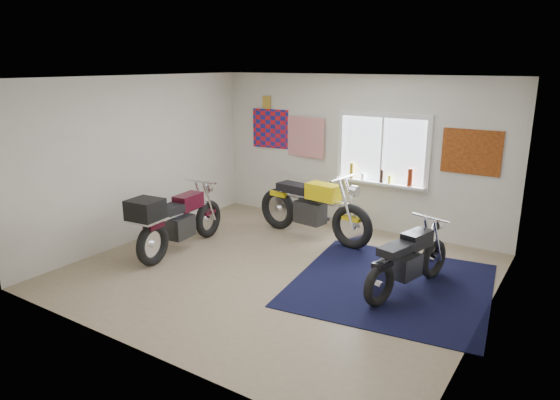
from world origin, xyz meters
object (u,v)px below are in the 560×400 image
Objects in this scene: yellow_triumph at (313,209)px; navy_rug at (391,284)px; black_chrome_bike at (408,262)px; maroon_tourer at (175,220)px.

navy_rug is at bearing -23.17° from yellow_triumph.
navy_rug is 1.47× the size of black_chrome_bike.
maroon_tourer reaches higher than black_chrome_bike.
black_chrome_bike is (0.22, -0.06, 0.40)m from navy_rug.
black_chrome_bike is 3.55m from maroon_tourer.
maroon_tourer is (-3.26, -0.72, 0.53)m from navy_rug.
yellow_triumph reaches higher than navy_rug.
yellow_triumph is 1.12× the size of maroon_tourer.
black_chrome_bike is (2.05, -1.12, -0.10)m from yellow_triumph.
black_chrome_bike is 0.87× the size of maroon_tourer.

